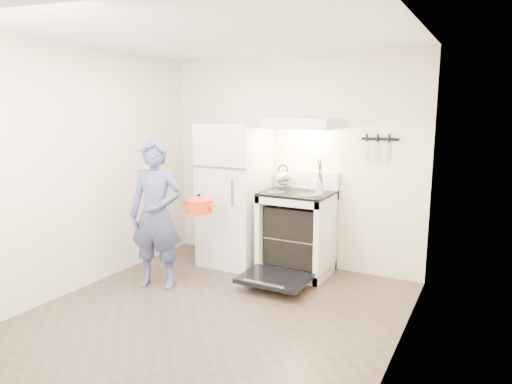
% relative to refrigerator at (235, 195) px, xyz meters
% --- Properties ---
extents(floor, '(3.60, 3.60, 0.00)m').
position_rel_refrigerator_xyz_m(floor, '(0.58, -1.45, -0.85)').
color(floor, '#4C3E35').
rests_on(floor, ground).
extents(back_wall, '(3.20, 0.02, 2.50)m').
position_rel_refrigerator_xyz_m(back_wall, '(0.58, 0.35, 0.40)').
color(back_wall, beige).
rests_on(back_wall, ground).
extents(refrigerator, '(0.70, 0.70, 1.70)m').
position_rel_refrigerator_xyz_m(refrigerator, '(0.00, 0.00, 0.00)').
color(refrigerator, silver).
rests_on(refrigerator, floor).
extents(stove_body, '(0.76, 0.65, 0.92)m').
position_rel_refrigerator_xyz_m(stove_body, '(0.81, 0.02, -0.39)').
color(stove_body, silver).
rests_on(stove_body, floor).
extents(cooktop, '(0.76, 0.65, 0.03)m').
position_rel_refrigerator_xyz_m(cooktop, '(0.81, 0.02, 0.09)').
color(cooktop, black).
rests_on(cooktop, stove_body).
extents(backsplash, '(0.76, 0.07, 0.20)m').
position_rel_refrigerator_xyz_m(backsplash, '(0.81, 0.31, 0.20)').
color(backsplash, silver).
rests_on(backsplash, cooktop).
extents(oven_door, '(0.70, 0.54, 0.04)m').
position_rel_refrigerator_xyz_m(oven_door, '(0.81, -0.57, -0.72)').
color(oven_door, black).
rests_on(oven_door, floor).
extents(oven_rack, '(0.60, 0.52, 0.01)m').
position_rel_refrigerator_xyz_m(oven_rack, '(0.81, 0.02, -0.41)').
color(oven_rack, slate).
rests_on(oven_rack, stove_body).
extents(range_hood, '(0.76, 0.50, 0.12)m').
position_rel_refrigerator_xyz_m(range_hood, '(0.81, 0.10, 0.86)').
color(range_hood, silver).
rests_on(range_hood, back_wall).
extents(knife_strip, '(0.40, 0.02, 0.03)m').
position_rel_refrigerator_xyz_m(knife_strip, '(1.63, 0.33, 0.70)').
color(knife_strip, black).
rests_on(knife_strip, back_wall).
extents(pizza_stone, '(0.31, 0.31, 0.02)m').
position_rel_refrigerator_xyz_m(pizza_stone, '(0.84, 0.08, -0.40)').
color(pizza_stone, '#92704A').
rests_on(pizza_stone, oven_rack).
extents(tea_kettle, '(0.23, 0.19, 0.28)m').
position_rel_refrigerator_xyz_m(tea_kettle, '(0.57, 0.15, 0.24)').
color(tea_kettle, '#B6B6BB').
rests_on(tea_kettle, cooktop).
extents(utensil_jar, '(0.11, 0.11, 0.13)m').
position_rel_refrigerator_xyz_m(utensil_jar, '(1.13, -0.13, 0.20)').
color(utensil_jar, silver).
rests_on(utensil_jar, cooktop).
extents(person, '(0.65, 0.52, 1.56)m').
position_rel_refrigerator_xyz_m(person, '(-0.34, -1.05, -0.07)').
color(person, '#384373').
rests_on(person, floor).
extents(dutch_oven, '(0.37, 0.30, 0.24)m').
position_rel_refrigerator_xyz_m(dutch_oven, '(-0.02, -0.73, -0.01)').
color(dutch_oven, red).
rests_on(dutch_oven, person).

